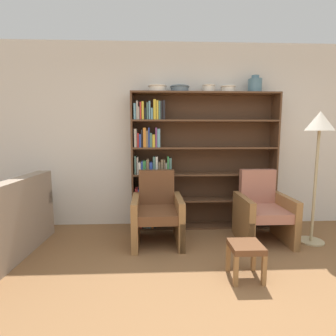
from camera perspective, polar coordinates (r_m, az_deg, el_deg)
name	(u,v)px	position (r m, az deg, el deg)	size (l,w,h in m)	color
ground_plane	(246,336)	(2.28, 16.61, -31.59)	(24.00, 24.00, 0.00)	brown
wall_back	(197,136)	(4.09, 6.40, 6.86)	(12.00, 0.06, 2.75)	silver
bookshelf	(190,162)	(3.93, 4.85, 1.41)	(2.14, 0.30, 2.01)	brown
bowl_terracotta	(158,88)	(3.91, -2.29, 16.96)	(0.26, 0.26, 0.10)	silver
bowl_stoneware	(180,89)	(3.92, 2.56, 16.86)	(0.28, 0.28, 0.09)	slate
bowl_olive	(209,88)	(3.98, 8.81, 16.81)	(0.19, 0.19, 0.11)	silver
bowl_copper	(228,89)	(4.04, 12.95, 16.46)	(0.22, 0.22, 0.10)	silver
vase_tall	(255,85)	(4.17, 18.40, 16.71)	(0.20, 0.20, 0.24)	slate
armchair_leather	(157,212)	(3.48, -2.37, -9.57)	(0.66, 0.70, 0.92)	olive
armchair_cushioned	(262,211)	(3.75, 19.87, -8.74)	(0.64, 0.68, 0.92)	olive
floor_lamp	(319,132)	(3.81, 30.05, 6.81)	(0.35, 0.35, 1.70)	tan
footstool	(246,251)	(2.80, 16.56, -16.91)	(0.31, 0.31, 0.36)	olive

